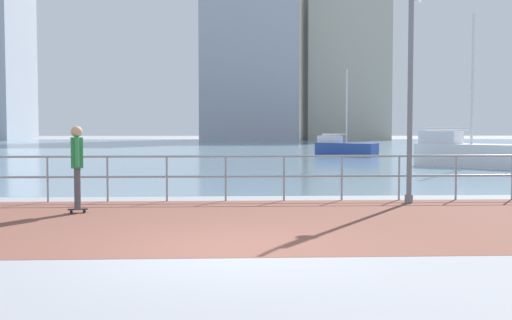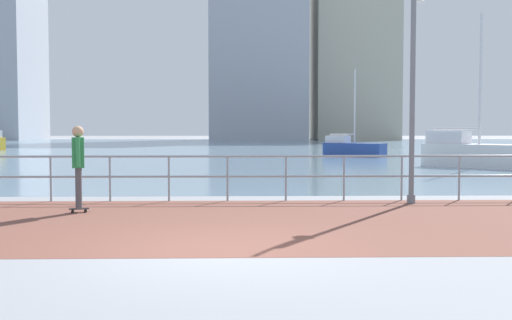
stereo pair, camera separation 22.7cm
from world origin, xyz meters
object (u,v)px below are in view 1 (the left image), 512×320
Objects in this scene: lamppost at (411,69)px; sailboat_yellow at (467,153)px; skateboarder at (77,161)px; sailboat_navy at (344,148)px.

sailboat_yellow reaches higher than lamppost.
skateboarder is (-7.34, -1.51, -2.03)m from lamppost.
lamppost reaches higher than sailboat_navy.
lamppost is 7.76m from skateboarder.
sailboat_navy is at bearing 67.78° from skateboarder.
sailboat_yellow reaches higher than skateboarder.
skateboarder is 0.26× the size of sailboat_yellow.
lamppost is 3.15× the size of skateboarder.
skateboarder is 27.54m from sailboat_navy.
sailboat_yellow is at bearing -72.87° from sailboat_navy.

